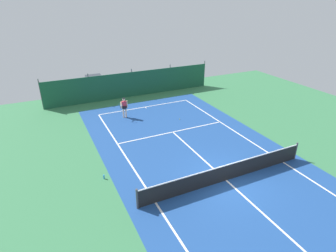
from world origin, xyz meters
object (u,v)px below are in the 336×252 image
at_px(tennis_net, 227,172).
at_px(water_bottle, 104,177).
at_px(tennis_player, 124,106).
at_px(tennis_ball_near_player, 180,119).
at_px(parked_car, 95,84).

xyz_separation_m(tennis_net, water_bottle, (-5.85, 2.96, -0.39)).
xyz_separation_m(tennis_player, tennis_ball_near_player, (3.80, -2.28, -0.93)).
bearing_deg(tennis_player, parked_car, -68.77).
height_order(tennis_ball_near_player, parked_car, parked_car).
xyz_separation_m(parked_car, water_bottle, (-2.83, -14.90, -0.72)).
bearing_deg(parked_car, tennis_net, -79.76).
relative_size(tennis_net, tennis_player, 6.17).
bearing_deg(water_bottle, tennis_player, 64.71).
relative_size(tennis_player, parked_car, 0.39).
bearing_deg(tennis_ball_near_player, water_bottle, -144.56).
relative_size(tennis_player, water_bottle, 6.83).
bearing_deg(parked_car, tennis_ball_near_player, -64.29).
bearing_deg(tennis_net, parked_car, 99.60).
distance_m(tennis_net, water_bottle, 6.57).
relative_size(parked_car, water_bottle, 17.58).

